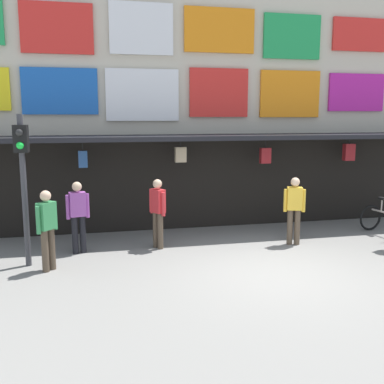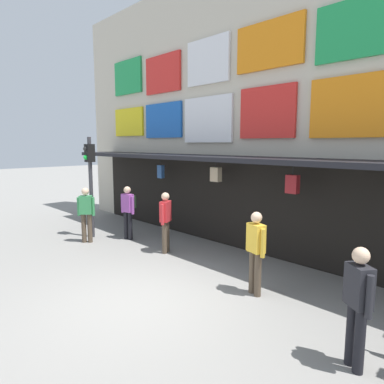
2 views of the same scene
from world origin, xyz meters
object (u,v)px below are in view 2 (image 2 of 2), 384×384
object	(u,v)px
pedestrian_in_blue	(256,248)
pedestrian_in_white	(166,219)
pedestrian_in_yellow	(128,208)
pedestrian_in_black	(86,212)
traffic_light_near	(90,171)
pedestrian_in_purple	(358,301)

from	to	relation	value
pedestrian_in_blue	pedestrian_in_white	distance (m)	3.35
pedestrian_in_white	pedestrian_in_yellow	world-z (taller)	same
pedestrian_in_blue	pedestrian_in_black	bearing A→B (deg)	-173.27
traffic_light_near	pedestrian_in_yellow	world-z (taller)	traffic_light_near
pedestrian_in_blue	pedestrian_in_black	world-z (taller)	same
pedestrian_in_blue	pedestrian_in_black	distance (m)	5.80
pedestrian_in_blue	pedestrian_in_black	size ratio (longest dim) A/B	1.00
pedestrian_in_blue	pedestrian_in_purple	xyz separation A→B (m)	(2.31, -0.93, 0.00)
pedestrian_in_yellow	pedestrian_in_black	bearing A→B (deg)	-117.24
pedestrian_in_yellow	pedestrian_in_blue	bearing A→B (deg)	-4.90
pedestrian_in_black	pedestrian_in_purple	bearing A→B (deg)	-1.79
pedestrian_in_black	traffic_light_near	bearing A→B (deg)	137.75
traffic_light_near	pedestrian_in_purple	xyz separation A→B (m)	(8.52, -0.67, -1.19)
pedestrian_in_white	pedestrian_in_black	distance (m)	2.68
traffic_light_near	pedestrian_in_white	size ratio (longest dim) A/B	1.90
traffic_light_near	pedestrian_in_purple	size ratio (longest dim) A/B	1.90
pedestrian_in_black	pedestrian_in_yellow	bearing A→B (deg)	62.76
pedestrian_in_blue	pedestrian_in_purple	bearing A→B (deg)	-22.00
pedestrian_in_black	pedestrian_in_white	bearing A→B (deg)	24.48
pedestrian_in_white	pedestrian_in_yellow	bearing A→B (deg)	179.54
pedestrian_in_white	pedestrian_in_black	size ratio (longest dim) A/B	1.00
pedestrian_in_white	pedestrian_in_black	xyz separation A→B (m)	(-2.43, -1.11, 0.00)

